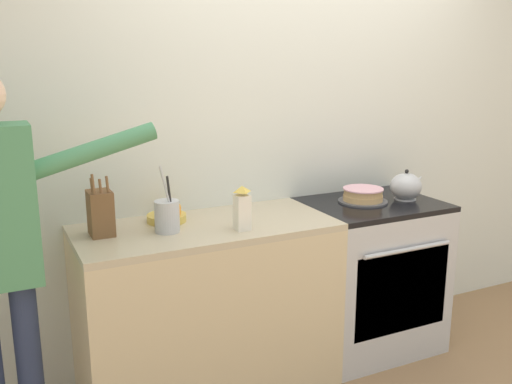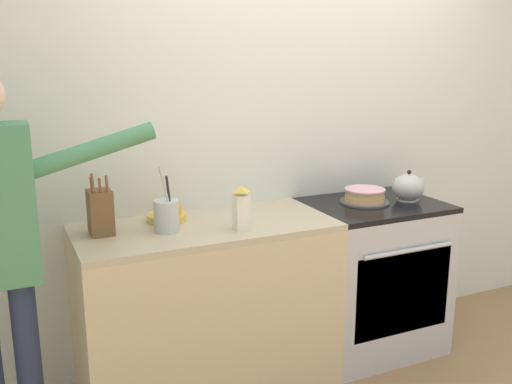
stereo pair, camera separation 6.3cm
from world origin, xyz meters
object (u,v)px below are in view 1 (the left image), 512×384
object	(u,v)px
utensil_crock	(167,216)
knife_block	(101,213)
stove_range	(369,275)
fruit_bowl	(168,214)
layer_cake	(363,195)
tea_kettle	(406,186)
milk_carton	(242,209)

from	to	relation	value
utensil_crock	knife_block	bearing A→B (deg)	163.24
stove_range	utensil_crock	size ratio (longest dim) A/B	2.73
knife_block	fruit_bowl	size ratio (longest dim) A/B	1.51
knife_block	fruit_bowl	distance (m)	0.37
layer_cake	tea_kettle	xyz separation A→B (m)	(0.27, -0.06, 0.04)
utensil_crock	milk_carton	distance (m)	0.37
utensil_crock	milk_carton	world-z (taller)	utensil_crock
knife_block	utensil_crock	xyz separation A→B (m)	(0.30, -0.09, -0.03)
knife_block	milk_carton	world-z (taller)	knife_block
knife_block	fruit_bowl	world-z (taller)	knife_block
tea_kettle	layer_cake	bearing A→B (deg)	167.89
fruit_bowl	milk_carton	xyz separation A→B (m)	(0.29, -0.30, 0.06)
utensil_crock	fruit_bowl	size ratio (longest dim) A/B	1.64
stove_range	utensil_crock	bearing A→B (deg)	-178.84
stove_range	layer_cake	bearing A→B (deg)	148.56
layer_cake	milk_carton	world-z (taller)	milk_carton
milk_carton	utensil_crock	bearing A→B (deg)	159.08
stove_range	knife_block	size ratio (longest dim) A/B	2.97
utensil_crock	milk_carton	xyz separation A→B (m)	(0.34, -0.13, 0.03)
stove_range	fruit_bowl	bearing A→B (deg)	173.35
stove_range	utensil_crock	xyz separation A→B (m)	(-1.26, -0.03, 0.54)
layer_cake	utensil_crock	world-z (taller)	utensil_crock
tea_kettle	utensil_crock	xyz separation A→B (m)	(-1.48, 0.00, 0.00)
layer_cake	tea_kettle	bearing A→B (deg)	-12.11
tea_kettle	fruit_bowl	bearing A→B (deg)	173.30
knife_block	milk_carton	size ratio (longest dim) A/B	1.37
knife_block	utensil_crock	size ratio (longest dim) A/B	0.92
stove_range	milk_carton	size ratio (longest dim) A/B	4.08
stove_range	layer_cake	size ratio (longest dim) A/B	3.16
tea_kettle	milk_carton	world-z (taller)	milk_carton
stove_range	fruit_bowl	distance (m)	1.31
fruit_bowl	milk_carton	bearing A→B (deg)	-45.92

